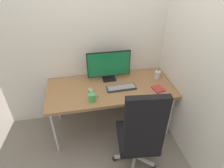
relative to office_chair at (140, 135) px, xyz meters
The scene contains 12 objects.
ground_plane 0.97m from the office_chair, 103.38° to the left, with size 8.00×8.00×0.00m, color slate.
wall_back 1.41m from the office_chair, 98.79° to the left, with size 2.96×0.04×2.80m, color silver.
wall_side_right 1.20m from the office_chair, 39.35° to the left, with size 0.04×2.04×2.80m, color silver.
desk 0.77m from the office_chair, 103.38° to the left, with size 1.66×0.74×0.72m.
office_chair is the anchor object (origin of this frame).
filing_cabinet 0.94m from the office_chair, 62.02° to the left, with size 0.42×0.50×0.60m.
monitor 1.03m from the office_chair, 99.58° to the left, with size 0.59×0.15×0.42m.
keyboard 0.70m from the office_chair, 93.77° to the left, with size 0.39×0.13×0.03m.
mouse 0.85m from the office_chair, 122.25° to the left, with size 0.06×0.10×0.03m, color #9EA0A5.
pen_holder 1.00m from the office_chair, 58.53° to the left, with size 0.08×0.08×0.16m.
notebook 0.73m from the office_chair, 53.67° to the left, with size 0.13×0.15×0.02m, color #B23333.
coffee_mug 0.70m from the office_chair, 131.31° to the left, with size 0.12×0.09×0.10m.
Camera 1 is at (-0.38, -2.03, 2.17)m, focal length 30.51 mm.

